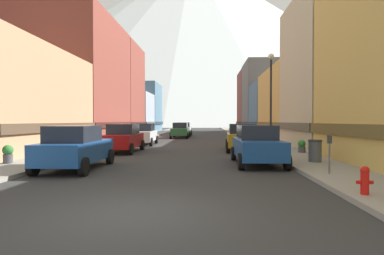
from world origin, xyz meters
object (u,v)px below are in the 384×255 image
at_px(potted_plant_1, 8,154).
at_px(streetlamp_right, 271,87).
at_px(car_left_1, 123,138).
at_px(potted_plant_0, 302,146).
at_px(car_right_0, 257,145).
at_px(parking_meter_near, 329,149).
at_px(pedestrian_0, 122,133).
at_px(car_left_2, 143,134).
at_px(car_left_0, 76,147).
at_px(car_driving_1, 180,130).
at_px(car_right_1, 241,137).
at_px(fire_hydrant_near, 365,179).
at_px(car_driving_0, 184,129).
at_px(trash_bin_right, 315,151).

relative_size(potted_plant_1, streetlamp_right, 0.14).
xyz_separation_m(car_left_1, potted_plant_0, (10.80, -1.20, -0.39)).
bearing_deg(car_right_0, car_left_1, 144.49).
bearing_deg(parking_meter_near, pedestrian_0, 124.19).
distance_m(car_left_1, car_left_2, 6.40).
relative_size(car_left_0, car_driving_1, 1.01).
relative_size(car_right_0, pedestrian_0, 2.78).
relative_size(car_left_2, car_right_1, 0.99).
bearing_deg(fire_hydrant_near, car_left_1, 127.67).
bearing_deg(car_right_0, car_driving_1, 103.45).
bearing_deg(potted_plant_0, car_driving_0, 110.17).
distance_m(car_right_1, fire_hydrant_near, 13.45).
bearing_deg(pedestrian_0, car_driving_1, 60.83).
relative_size(car_driving_1, potted_plant_1, 5.53).
distance_m(car_driving_0, streetlamp_right, 23.98).
xyz_separation_m(car_driving_1, pedestrian_0, (-4.65, -8.33, -0.02)).
bearing_deg(car_driving_0, car_right_0, -78.95).
xyz_separation_m(car_left_1, car_left_2, (-0.00, 6.40, 0.00)).
bearing_deg(streetlamp_right, potted_plant_0, -22.13).
relative_size(car_left_1, car_right_1, 0.99).
bearing_deg(trash_bin_right, car_left_2, 130.45).
height_order(car_right_1, pedestrian_0, car_right_1).
bearing_deg(streetlamp_right, pedestrian_0, 141.13).
distance_m(car_right_1, pedestrian_0, 12.52).
height_order(car_left_2, streetlamp_right, streetlamp_right).
relative_size(car_driving_0, parking_meter_near, 3.31).
xyz_separation_m(car_right_1, streetlamp_right, (1.55, -1.89, 3.09)).
height_order(car_right_1, car_driving_1, same).
xyz_separation_m(car_left_2, car_right_1, (7.60, -5.03, 0.00)).
bearing_deg(fire_hydrant_near, pedestrian_0, 119.35).
relative_size(car_driving_1, pedestrian_0, 2.77).
bearing_deg(car_right_0, car_left_2, 122.75).
bearing_deg(car_driving_0, car_left_2, -97.92).
relative_size(car_driving_0, potted_plant_1, 5.53).
height_order(car_left_1, car_driving_1, same).
bearing_deg(car_driving_1, car_left_2, -101.56).
xyz_separation_m(car_right_1, potted_plant_0, (3.20, -2.56, -0.39)).
height_order(car_left_1, car_right_1, same).
relative_size(fire_hydrant_near, potted_plant_1, 0.88).
relative_size(car_left_0, potted_plant_1, 5.57).
xyz_separation_m(car_left_1, parking_meter_near, (9.55, -8.84, 0.11)).
height_order(car_driving_0, car_driving_1, same).
relative_size(car_right_0, fire_hydrant_near, 6.28).
bearing_deg(parking_meter_near, potted_plant_0, 80.71).
height_order(trash_bin_right, pedestrian_0, pedestrian_0).
bearing_deg(fire_hydrant_near, potted_plant_1, 157.07).
bearing_deg(trash_bin_right, car_driving_0, 106.00).
distance_m(trash_bin_right, pedestrian_0, 19.09).
bearing_deg(car_driving_0, pedestrian_0, -109.15).
xyz_separation_m(car_driving_0, potted_plant_1, (-5.40, -28.93, -0.33)).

